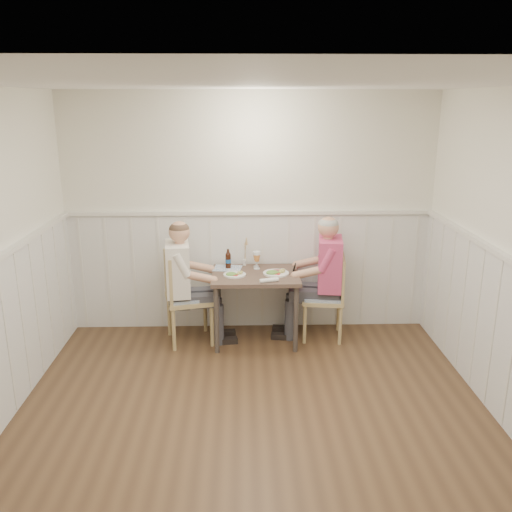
# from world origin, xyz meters

# --- Properties ---
(ground_plane) EXTENTS (4.50, 4.50, 0.00)m
(ground_plane) POSITION_xyz_m (0.00, 0.00, 0.00)
(ground_plane) COLOR #4A3220
(room_shell) EXTENTS (4.04, 4.54, 2.60)m
(room_shell) POSITION_xyz_m (0.00, 0.00, 1.52)
(room_shell) COLOR white
(room_shell) RESTS_ON ground
(wainscot) EXTENTS (4.00, 4.49, 1.34)m
(wainscot) POSITION_xyz_m (0.00, 0.69, 0.69)
(wainscot) COLOR white
(wainscot) RESTS_ON ground
(dining_table) EXTENTS (0.90, 0.70, 0.75)m
(dining_table) POSITION_xyz_m (0.06, 1.84, 0.65)
(dining_table) COLOR #4C382E
(dining_table) RESTS_ON ground
(chair_right) EXTENTS (0.48, 0.48, 0.92)m
(chair_right) POSITION_xyz_m (0.84, 1.89, 0.50)
(chair_right) COLOR tan
(chair_right) RESTS_ON ground
(chair_left) EXTENTS (0.56, 0.56, 0.98)m
(chair_left) POSITION_xyz_m (-0.70, 1.82, 0.53)
(chair_left) COLOR tan
(chair_left) RESTS_ON ground
(man_in_pink) EXTENTS (0.67, 0.46, 1.37)m
(man_in_pink) POSITION_xyz_m (0.80, 1.89, 0.57)
(man_in_pink) COLOR #3F3F47
(man_in_pink) RESTS_ON ground
(diner_cream) EXTENTS (0.66, 0.46, 1.35)m
(diner_cream) POSITION_xyz_m (-0.70, 1.80, 0.56)
(diner_cream) COLOR #3F3F47
(diner_cream) RESTS_ON ground
(plate_man) EXTENTS (0.27, 0.27, 0.07)m
(plate_man) POSITION_xyz_m (0.26, 1.82, 0.77)
(plate_man) COLOR white
(plate_man) RESTS_ON dining_table
(plate_diner) EXTENTS (0.23, 0.23, 0.06)m
(plate_diner) POSITION_xyz_m (-0.17, 1.78, 0.77)
(plate_diner) COLOR white
(plate_diner) RESTS_ON dining_table
(beer_glass_a) EXTENTS (0.07, 0.07, 0.17)m
(beer_glass_a) POSITION_xyz_m (0.07, 2.08, 0.86)
(beer_glass_a) COLOR silver
(beer_glass_a) RESTS_ON dining_table
(beer_glass_b) EXTENTS (0.08, 0.08, 0.19)m
(beer_glass_b) POSITION_xyz_m (0.07, 2.00, 0.88)
(beer_glass_b) COLOR silver
(beer_glass_b) RESTS_ON dining_table
(beer_bottle) EXTENTS (0.06, 0.06, 0.21)m
(beer_bottle) POSITION_xyz_m (-0.23, 2.04, 0.85)
(beer_bottle) COLOR black
(beer_bottle) RESTS_ON dining_table
(rolled_napkin) EXTENTS (0.20, 0.09, 0.04)m
(rolled_napkin) POSITION_xyz_m (0.18, 1.56, 0.77)
(rolled_napkin) COLOR white
(rolled_napkin) RESTS_ON dining_table
(grass_vase) EXTENTS (0.04, 0.04, 0.33)m
(grass_vase) POSITION_xyz_m (-0.06, 2.14, 0.90)
(grass_vase) COLOR silver
(grass_vase) RESTS_ON dining_table
(gingham_mat) EXTENTS (0.32, 0.27, 0.01)m
(gingham_mat) POSITION_xyz_m (-0.24, 2.03, 0.75)
(gingham_mat) COLOR #4E709E
(gingham_mat) RESTS_ON dining_table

